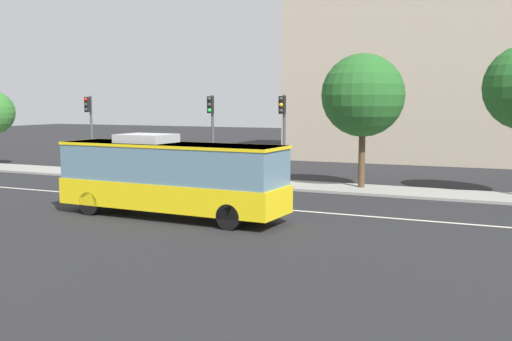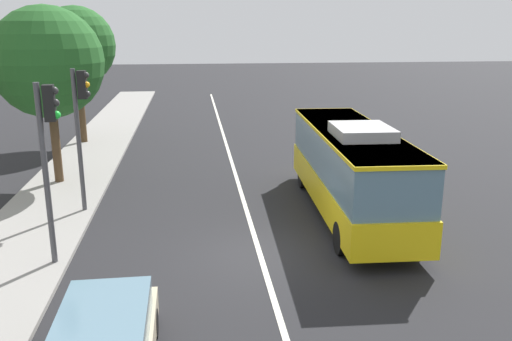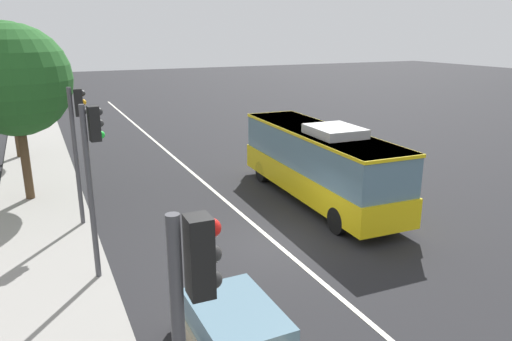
{
  "view_description": "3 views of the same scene",
  "coord_description": "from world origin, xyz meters",
  "px_view_note": "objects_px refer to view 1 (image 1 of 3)",
  "views": [
    {
      "loc": [
        16.78,
        -24.9,
        4.8
      ],
      "look_at": [
        5.51,
        -0.42,
        1.76
      ],
      "focal_mm": 42.61,
      "sensor_mm": 36.0,
      "label": 1
    },
    {
      "loc": [
        -14.72,
        1.88,
        6.66
      ],
      "look_at": [
        4.58,
        -0.44,
        1.33
      ],
      "focal_mm": 37.62,
      "sensor_mm": 36.0,
      "label": 2
    },
    {
      "loc": [
        -13.56,
        7.02,
        7.06
      ],
      "look_at": [
        3.79,
        -1.06,
        1.47
      ],
      "focal_mm": 33.54,
      "sensor_mm": 36.0,
      "label": 3
    }
  ],
  "objects_px": {
    "traffic_light_mid_block": "(212,124)",
    "traffic_light_far_corner": "(283,125)",
    "transit_bus": "(170,174)",
    "traffic_light_near_corner": "(90,122)",
    "street_tree_kerbside_centre": "(363,96)",
    "sedan_beige": "(114,172)"
  },
  "relations": [
    {
      "from": "traffic_light_mid_block",
      "to": "street_tree_kerbside_centre",
      "type": "xyz_separation_m",
      "value": [
        8.32,
        1.9,
        1.59
      ]
    },
    {
      "from": "traffic_light_near_corner",
      "to": "street_tree_kerbside_centre",
      "type": "height_order",
      "value": "street_tree_kerbside_centre"
    },
    {
      "from": "transit_bus",
      "to": "traffic_light_near_corner",
      "type": "xyz_separation_m",
      "value": [
        -11.96,
        9.32,
        1.75
      ]
    },
    {
      "from": "transit_bus",
      "to": "traffic_light_mid_block",
      "type": "distance_m",
      "value": 10.05
    },
    {
      "from": "transit_bus",
      "to": "traffic_light_mid_block",
      "type": "height_order",
      "value": "traffic_light_mid_block"
    },
    {
      "from": "transit_bus",
      "to": "traffic_light_far_corner",
      "type": "relative_size",
      "value": 1.94
    },
    {
      "from": "transit_bus",
      "to": "traffic_light_far_corner",
      "type": "xyz_separation_m",
      "value": [
        1.25,
        9.36,
        1.75
      ]
    },
    {
      "from": "transit_bus",
      "to": "traffic_light_near_corner",
      "type": "bearing_deg",
      "value": 144.14
    },
    {
      "from": "sedan_beige",
      "to": "traffic_light_mid_block",
      "type": "height_order",
      "value": "traffic_light_mid_block"
    },
    {
      "from": "transit_bus",
      "to": "street_tree_kerbside_centre",
      "type": "xyz_separation_m",
      "value": [
        5.14,
        11.27,
        3.35
      ]
    },
    {
      "from": "transit_bus",
      "to": "traffic_light_far_corner",
      "type": "height_order",
      "value": "traffic_light_far_corner"
    },
    {
      "from": "traffic_light_mid_block",
      "to": "traffic_light_far_corner",
      "type": "height_order",
      "value": "same"
    },
    {
      "from": "sedan_beige",
      "to": "street_tree_kerbside_centre",
      "type": "relative_size",
      "value": 0.61
    },
    {
      "from": "sedan_beige",
      "to": "traffic_light_near_corner",
      "type": "distance_m",
      "value": 4.85
    },
    {
      "from": "traffic_light_near_corner",
      "to": "traffic_light_mid_block",
      "type": "distance_m",
      "value": 8.77
    },
    {
      "from": "traffic_light_far_corner",
      "to": "sedan_beige",
      "type": "bearing_deg",
      "value": -75.91
    },
    {
      "from": "sedan_beige",
      "to": "traffic_light_far_corner",
      "type": "distance_m",
      "value": 10.44
    },
    {
      "from": "transit_bus",
      "to": "traffic_light_near_corner",
      "type": "height_order",
      "value": "traffic_light_near_corner"
    },
    {
      "from": "traffic_light_near_corner",
      "to": "traffic_light_far_corner",
      "type": "relative_size",
      "value": 1.0
    },
    {
      "from": "street_tree_kerbside_centre",
      "to": "sedan_beige",
      "type": "bearing_deg",
      "value": -163.89
    },
    {
      "from": "transit_bus",
      "to": "traffic_light_mid_block",
      "type": "xyz_separation_m",
      "value": [
        -3.18,
        9.37,
        1.75
      ]
    },
    {
      "from": "street_tree_kerbside_centre",
      "to": "traffic_light_near_corner",
      "type": "bearing_deg",
      "value": -173.48
    }
  ]
}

